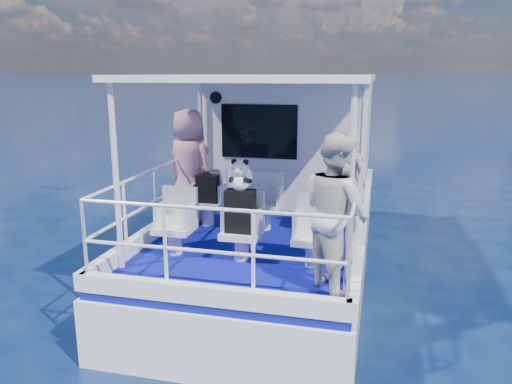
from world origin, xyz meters
TOP-DOWN VIEW (x-y plane):
  - ground at (0.00, 0.00)m, footprint 2000.00×2000.00m
  - hull at (0.00, 1.00)m, footprint 3.00×7.00m
  - deck at (0.00, 1.00)m, footprint 2.90×6.90m
  - cabin at (0.00, 2.30)m, footprint 2.85×2.00m
  - canopy at (0.00, -0.20)m, footprint 3.00×3.20m
  - canopy_posts at (0.00, -0.25)m, footprint 2.77×2.97m
  - railings at (0.00, -0.58)m, footprint 2.84×3.59m
  - seat_port_fwd at (-0.90, 0.20)m, footprint 0.48×0.46m
  - seat_center_fwd at (0.00, 0.20)m, footprint 0.48×0.46m
  - seat_stbd_fwd at (0.90, 0.20)m, footprint 0.48×0.46m
  - seat_port_aft at (-0.90, -1.10)m, footprint 0.48×0.46m
  - seat_center_aft at (0.00, -1.10)m, footprint 0.48×0.46m
  - seat_stbd_aft at (0.90, -1.10)m, footprint 0.48×0.46m
  - passenger_port_fwd at (-1.25, 0.36)m, footprint 0.78×0.67m
  - passenger_stbd_fwd at (1.21, 0.40)m, footprint 0.64×0.54m
  - passenger_stbd_aft at (1.20, -1.64)m, footprint 1.02×1.05m
  - backpack_port at (-0.88, 0.15)m, footprint 0.32×0.18m
  - backpack_center at (0.00, -1.15)m, footprint 0.36×0.20m
  - compact_camera at (-0.89, 0.14)m, footprint 0.10×0.06m
  - panda at (0.01, -1.18)m, footprint 0.25×0.21m

SIDE VIEW (x-z plane):
  - ground at x=0.00m, z-range 0.00..0.00m
  - hull at x=0.00m, z-range -0.80..0.80m
  - deck at x=0.00m, z-range 0.80..0.90m
  - seat_port_fwd at x=-0.90m, z-range 0.90..1.28m
  - seat_center_fwd at x=0.00m, z-range 0.90..1.28m
  - seat_stbd_fwd at x=0.90m, z-range 0.90..1.28m
  - seat_port_aft at x=-0.90m, z-range 0.90..1.28m
  - seat_center_aft at x=0.00m, z-range 0.90..1.28m
  - seat_stbd_aft at x=0.90m, z-range 0.90..1.28m
  - railings at x=0.00m, z-range 0.90..1.90m
  - backpack_port at x=-0.88m, z-range 1.28..1.70m
  - backpack_center at x=0.00m, z-range 1.28..1.82m
  - passenger_stbd_fwd at x=1.21m, z-range 0.90..2.39m
  - compact_camera at x=-0.89m, z-range 1.70..1.76m
  - passenger_stbd_aft at x=1.20m, z-range 0.90..2.60m
  - passenger_port_fwd at x=-1.25m, z-range 0.90..2.68m
  - cabin at x=0.00m, z-range 0.90..3.10m
  - canopy_posts at x=0.00m, z-range 0.90..3.10m
  - panda at x=0.01m, z-range 1.82..2.20m
  - canopy at x=0.00m, z-range 3.10..3.18m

